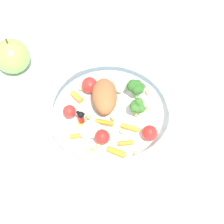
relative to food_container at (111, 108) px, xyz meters
The scene contains 3 objects.
ground_plane 0.03m from the food_container, 21.63° to the left, with size 2.40×2.40×0.00m, color silver.
food_container is the anchor object (origin of this frame).
loose_apple 0.25m from the food_container, behind, with size 0.08×0.08×0.09m.
Camera 1 is at (0.22, -0.29, 0.54)m, focal length 52.15 mm.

